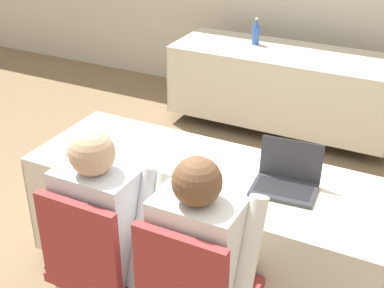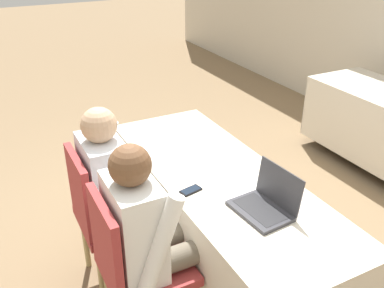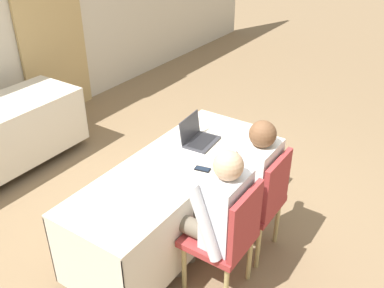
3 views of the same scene
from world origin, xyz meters
TOP-DOWN VIEW (x-y plane):
  - ground_plane at (0.00, 0.00)m, footprint 24.00×24.00m
  - curtain_panel at (1.17, 2.71)m, footprint 1.00×0.04m
  - conference_table_near at (0.00, 0.00)m, footprint 1.95×0.70m
  - laptop at (0.41, 0.02)m, footprint 0.33×0.27m
  - cell_phone at (0.08, -0.24)m, footprint 0.09×0.13m
  - paper_beside_laptop at (0.20, 0.03)m, footprint 0.23×0.31m
  - chair_near_left at (-0.25, -0.66)m, footprint 0.44×0.44m
  - chair_near_right at (0.25, -0.66)m, footprint 0.44×0.44m
  - person_checkered_shirt at (-0.25, -0.55)m, footprint 0.50×0.52m
  - person_white_shirt at (0.25, -0.55)m, footprint 0.50×0.52m

SIDE VIEW (x-z plane):
  - ground_plane at x=0.00m, z-range 0.00..0.00m
  - chair_near_left at x=-0.25m, z-range 0.06..0.98m
  - chair_near_right at x=0.25m, z-range 0.06..0.98m
  - conference_table_near at x=0.00m, z-range 0.19..0.92m
  - person_checkered_shirt at x=-0.25m, z-range 0.08..1.27m
  - person_white_shirt at x=0.25m, z-range 0.08..1.27m
  - paper_beside_laptop at x=0.20m, z-range 0.73..0.73m
  - cell_phone at x=0.08m, z-range 0.73..0.74m
  - laptop at x=0.41m, z-range 0.66..0.89m
  - curtain_panel at x=1.17m, z-range 0.00..2.65m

